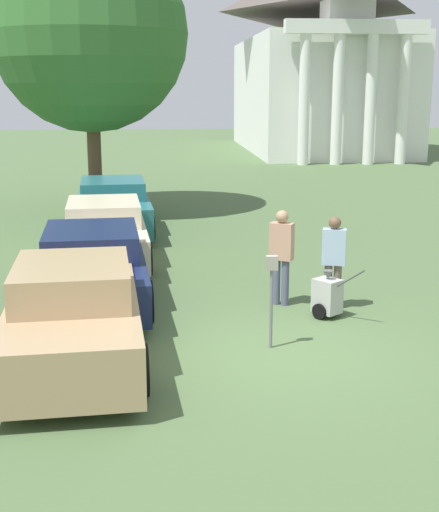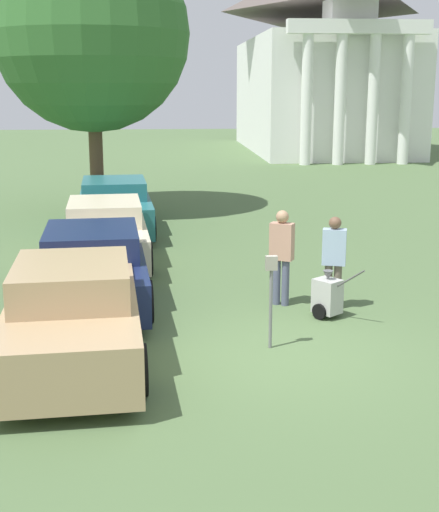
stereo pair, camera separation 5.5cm
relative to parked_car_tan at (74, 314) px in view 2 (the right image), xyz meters
The scene contains 11 objects.
ground_plane 3.09m from the parked_car_tan, ahead, with size 120.00×120.00×0.00m, color #4C663D.
parked_car_tan is the anchor object (origin of this frame).
parked_car_navy 3.05m from the parked_car_tan, 89.99° to the left, with size 2.33×5.21×1.41m.
parked_car_cream 6.23m from the parked_car_tan, 90.00° to the left, with size 2.25×5.13×1.43m.
parked_car_teal 9.80m from the parked_car_tan, 90.00° to the left, with size 2.35×5.32×1.46m.
parking_meter 2.98m from the parked_car_tan, ahead, with size 0.18×0.09×1.47m.
person_worker 4.26m from the parked_car_tan, 34.79° to the left, with size 0.47×0.39×1.78m.
person_supervisor 4.88m from the parked_car_tan, 25.83° to the left, with size 0.47×0.33×1.70m.
equipment_cart 4.50m from the parked_car_tan, 21.34° to the left, with size 0.76×0.90×1.00m.
church 37.42m from the parked_car_tan, 72.06° to the left, with size 8.85×18.05×22.72m.
shade_tree 14.01m from the parked_car_tan, 93.28° to the left, with size 6.10×6.10×8.63m.
Camera 2 is at (-1.69, -10.10, 3.94)m, focal length 50.00 mm.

